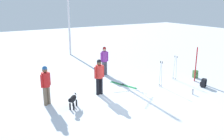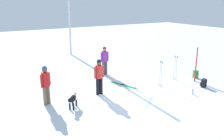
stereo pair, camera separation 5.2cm
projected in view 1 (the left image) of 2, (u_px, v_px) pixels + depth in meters
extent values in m
plane|color=white|center=(138.00, 101.00, 10.86)|extent=(60.00, 60.00, 0.00)
cylinder|color=#72604C|center=(48.00, 95.00, 10.51)|extent=(0.16, 0.16, 0.82)
cylinder|color=#72604C|center=(45.00, 96.00, 10.36)|extent=(0.16, 0.16, 0.82)
cylinder|color=red|center=(46.00, 80.00, 10.24)|extent=(0.34, 0.34, 0.62)
sphere|color=brown|center=(45.00, 70.00, 10.12)|extent=(0.22, 0.22, 0.22)
sphere|color=#265999|center=(45.00, 69.00, 10.10)|extent=(0.21, 0.21, 0.21)
cylinder|color=red|center=(49.00, 79.00, 10.41)|extent=(0.10, 0.10, 0.56)
cylinder|color=red|center=(42.00, 81.00, 10.07)|extent=(0.10, 0.10, 0.56)
cylinder|color=#4C4C56|center=(103.00, 68.00, 14.61)|extent=(0.16, 0.16, 0.82)
cylinder|color=#4C4C56|center=(106.00, 68.00, 14.70)|extent=(0.16, 0.16, 0.82)
cylinder|color=purple|center=(104.00, 56.00, 14.46)|extent=(0.34, 0.34, 0.62)
sphere|color=tan|center=(104.00, 49.00, 14.35)|extent=(0.22, 0.22, 0.22)
sphere|color=#B22626|center=(104.00, 48.00, 14.33)|extent=(0.21, 0.21, 0.21)
cylinder|color=purple|center=(101.00, 57.00, 14.36)|extent=(0.10, 0.10, 0.56)
cylinder|color=purple|center=(108.00, 56.00, 14.57)|extent=(0.10, 0.10, 0.56)
cylinder|color=black|center=(98.00, 86.00, 11.53)|extent=(0.16, 0.16, 0.82)
cylinder|color=black|center=(101.00, 86.00, 11.62)|extent=(0.16, 0.16, 0.82)
cylinder|color=red|center=(99.00, 72.00, 11.38)|extent=(0.34, 0.34, 0.62)
sphere|color=brown|center=(99.00, 63.00, 11.26)|extent=(0.22, 0.22, 0.22)
sphere|color=black|center=(99.00, 62.00, 11.25)|extent=(0.21, 0.21, 0.21)
cylinder|color=red|center=(95.00, 73.00, 11.27)|extent=(0.10, 0.10, 0.56)
cylinder|color=red|center=(103.00, 71.00, 11.50)|extent=(0.10, 0.10, 0.56)
ellipsoid|color=black|center=(73.00, 99.00, 10.10)|extent=(0.56, 0.60, 0.26)
sphere|color=black|center=(70.00, 100.00, 9.77)|extent=(0.18, 0.18, 0.18)
ellipsoid|color=black|center=(70.00, 101.00, 9.71)|extent=(0.11, 0.12, 0.06)
cylinder|color=black|center=(75.00, 94.00, 10.41)|extent=(0.15, 0.17, 0.17)
cylinder|color=black|center=(74.00, 107.00, 9.98)|extent=(0.07, 0.07, 0.28)
cylinder|color=black|center=(70.00, 106.00, 10.00)|extent=(0.07, 0.07, 0.28)
cylinder|color=black|center=(76.00, 103.00, 10.35)|extent=(0.07, 0.07, 0.28)
cylinder|color=black|center=(73.00, 103.00, 10.38)|extent=(0.07, 0.07, 0.28)
cube|color=red|center=(196.00, 65.00, 13.39)|extent=(0.07, 0.04, 1.83)
cube|color=red|center=(198.00, 48.00, 13.12)|extent=(0.06, 0.03, 0.10)
cube|color=red|center=(196.00, 65.00, 13.34)|extent=(0.07, 0.04, 1.83)
cube|color=red|center=(197.00, 48.00, 13.08)|extent=(0.06, 0.03, 0.10)
cube|color=green|center=(124.00, 85.00, 12.98)|extent=(0.61, 1.66, 0.02)
cube|color=#333338|center=(123.00, 84.00, 13.01)|extent=(0.10, 0.13, 0.03)
cube|color=green|center=(123.00, 85.00, 12.91)|extent=(0.61, 1.66, 0.02)
cube|color=#333338|center=(122.00, 85.00, 12.93)|extent=(0.10, 0.13, 0.03)
cylinder|color=#B2B2BC|center=(174.00, 68.00, 13.74)|extent=(0.02, 0.10, 1.28)
cylinder|color=black|center=(175.00, 57.00, 13.55)|extent=(0.04, 0.04, 0.10)
cylinder|color=black|center=(173.00, 78.00, 13.89)|extent=(0.07, 0.07, 0.01)
cylinder|color=#B2B2BC|center=(176.00, 69.00, 13.60)|extent=(0.02, 0.10, 1.28)
cylinder|color=black|center=(177.00, 57.00, 13.42)|extent=(0.04, 0.04, 0.10)
cylinder|color=black|center=(175.00, 79.00, 13.76)|extent=(0.07, 0.07, 0.01)
cylinder|color=#B2B2BC|center=(160.00, 75.00, 12.62)|extent=(0.02, 0.10, 1.25)
cylinder|color=black|center=(161.00, 62.00, 12.44)|extent=(0.04, 0.04, 0.10)
cylinder|color=black|center=(159.00, 85.00, 12.77)|extent=(0.07, 0.07, 0.01)
cylinder|color=#B2B2BC|center=(162.00, 75.00, 12.52)|extent=(0.02, 0.10, 1.25)
cylinder|color=black|center=(162.00, 62.00, 12.34)|extent=(0.04, 0.04, 0.10)
cylinder|color=black|center=(161.00, 86.00, 12.68)|extent=(0.07, 0.07, 0.01)
cube|color=#4C7F3F|center=(195.00, 74.00, 14.14)|extent=(0.30, 0.26, 0.44)
cube|color=#4C7F3F|center=(197.00, 76.00, 14.04)|extent=(0.20, 0.11, 0.20)
cube|color=black|center=(193.00, 74.00, 14.23)|extent=(0.04, 0.03, 0.37)
cube|color=black|center=(195.00, 73.00, 14.27)|extent=(0.04, 0.03, 0.37)
cube|color=black|center=(204.00, 83.00, 12.61)|extent=(0.32, 0.28, 0.44)
cube|color=black|center=(201.00, 84.00, 12.71)|extent=(0.20, 0.13, 0.20)
cube|color=black|center=(206.00, 83.00, 12.60)|extent=(0.04, 0.04, 0.37)
cube|color=black|center=(206.00, 84.00, 12.49)|extent=(0.04, 0.04, 0.37)
cylinder|color=silver|center=(193.00, 92.00, 11.66)|extent=(0.08, 0.08, 0.22)
cylinder|color=black|center=(193.00, 90.00, 11.62)|extent=(0.05, 0.05, 0.02)
cylinder|color=silver|center=(68.00, 5.00, 19.20)|extent=(0.15, 0.15, 7.90)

